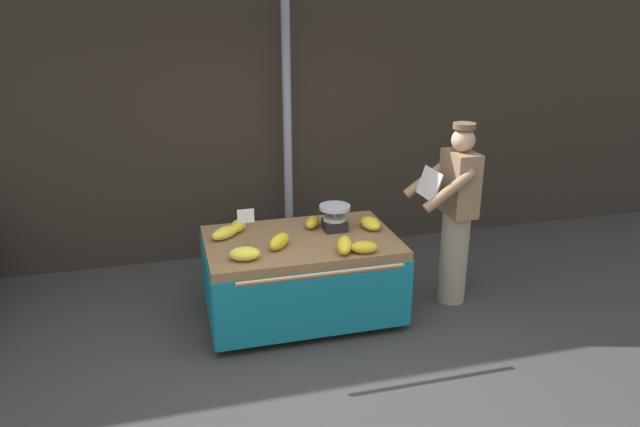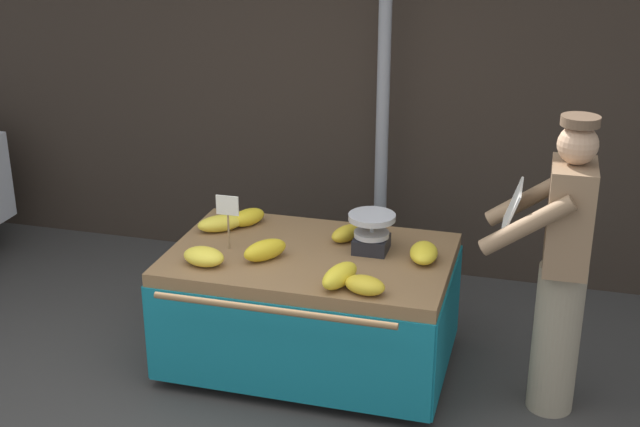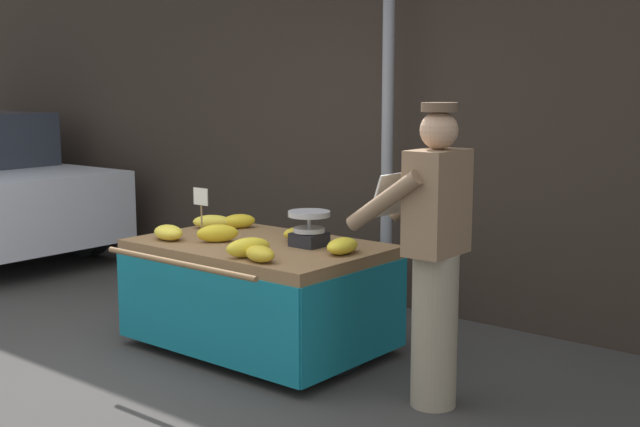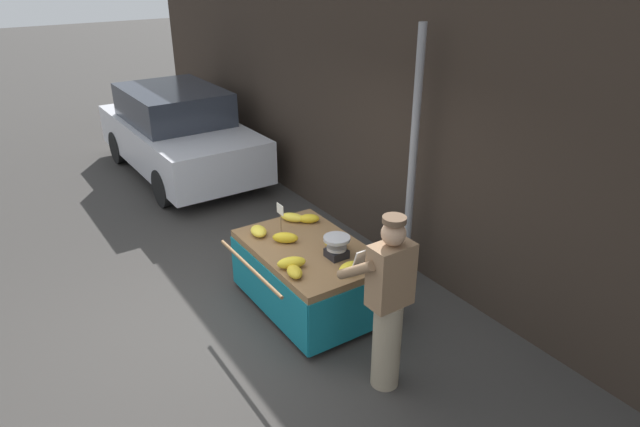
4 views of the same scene
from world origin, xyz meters
name	(u,v)px [view 2 (image 2 of 4)]	position (x,y,z in m)	size (l,w,h in m)	color
back_wall	(346,24)	(0.00, 2.74, 1.83)	(16.00, 0.24, 3.67)	#332821
street_pole	(383,83)	(0.37, 2.35, 1.50)	(0.09, 0.09, 3.01)	gray
banana_cart	(310,284)	(0.20, 1.08, 0.55)	(1.69, 1.29, 0.75)	olive
weighing_scale	(372,233)	(0.55, 1.21, 0.87)	(0.28, 0.28, 0.23)	black
price_sign	(228,210)	(-0.28, 1.01, 1.00)	(0.14, 0.01, 0.34)	#997A51
banana_bunch_0	(347,233)	(0.37, 1.32, 0.80)	(0.12, 0.24, 0.10)	gold
banana_bunch_1	(424,253)	(0.87, 1.15, 0.80)	(0.16, 0.27, 0.10)	yellow
banana_bunch_2	(340,276)	(0.48, 0.70, 0.81)	(0.12, 0.29, 0.12)	yellow
banana_bunch_3	(248,217)	(-0.30, 1.40, 0.80)	(0.13, 0.25, 0.11)	gold
banana_bunch_4	(220,223)	(-0.44, 1.26, 0.80)	(0.13, 0.29, 0.10)	yellow
banana_bunch_5	(265,250)	(-0.02, 0.92, 0.81)	(0.12, 0.28, 0.12)	gold
banana_bunch_6	(365,285)	(0.63, 0.64, 0.80)	(0.14, 0.23, 0.10)	gold
banana_bunch_7	(204,257)	(-0.34, 0.75, 0.80)	(0.17, 0.25, 0.11)	yellow
vendor_person	(561,267)	(1.64, 0.99, 0.87)	(0.59, 0.52, 1.71)	gray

